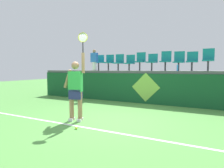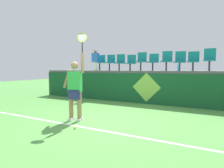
% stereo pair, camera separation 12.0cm
% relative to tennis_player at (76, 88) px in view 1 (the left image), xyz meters
% --- Properties ---
extents(ground_plane, '(40.00, 40.00, 0.00)m').
position_rel_tennis_player_xyz_m(ground_plane, '(0.75, 0.40, -0.98)').
color(ground_plane, '#519342').
extents(court_back_wall, '(11.41, 0.20, 1.32)m').
position_rel_tennis_player_xyz_m(court_back_wall, '(0.75, 3.74, -0.32)').
color(court_back_wall, '#144C28').
rests_on(court_back_wall, ground_plane).
extents(spectator_platform, '(11.41, 3.11, 0.12)m').
position_rel_tennis_player_xyz_m(spectator_platform, '(0.75, 5.25, 0.41)').
color(spectator_platform, '#56565B').
rests_on(spectator_platform, court_back_wall).
extents(court_baseline_stripe, '(10.27, 0.08, 0.01)m').
position_rel_tennis_player_xyz_m(court_baseline_stripe, '(0.75, -0.42, -0.97)').
color(court_baseline_stripe, white).
rests_on(court_baseline_stripe, ground_plane).
extents(tennis_player, '(0.73, 0.36, 2.56)m').
position_rel_tennis_player_xyz_m(tennis_player, '(0.00, 0.00, 0.00)').
color(tennis_player, white).
rests_on(tennis_player, ground_plane).
extents(tennis_ball, '(0.07, 0.07, 0.07)m').
position_rel_tennis_player_xyz_m(tennis_ball, '(0.50, -0.64, -0.94)').
color(tennis_ball, '#D1E533').
rests_on(tennis_ball, ground_plane).
extents(water_bottle, '(0.06, 0.06, 0.26)m').
position_rel_tennis_player_xyz_m(water_bottle, '(2.22, 3.84, 0.60)').
color(water_bottle, '#338CE5').
rests_on(water_bottle, spectator_platform).
extents(stadium_chair_0, '(0.44, 0.42, 0.82)m').
position_rel_tennis_player_xyz_m(stadium_chair_0, '(-1.84, 4.32, 0.94)').
color(stadium_chair_0, '#38383D').
rests_on(stadium_chair_0, spectator_platform).
extents(stadium_chair_1, '(0.44, 0.42, 0.82)m').
position_rel_tennis_player_xyz_m(stadium_chair_1, '(-1.25, 4.32, 0.93)').
color(stadium_chair_1, '#38383D').
rests_on(stadium_chair_1, spectator_platform).
extents(stadium_chair_2, '(0.44, 0.42, 0.82)m').
position_rel_tennis_player_xyz_m(stadium_chair_2, '(-0.69, 4.32, 0.92)').
color(stadium_chair_2, '#38383D').
rests_on(stadium_chair_2, spectator_platform).
extents(stadium_chair_3, '(0.44, 0.42, 0.78)m').
position_rel_tennis_player_xyz_m(stadium_chair_3, '(-0.10, 4.32, 0.89)').
color(stadium_chair_3, '#38383D').
rests_on(stadium_chair_3, spectator_platform).
extents(stadium_chair_4, '(0.44, 0.42, 0.87)m').
position_rel_tennis_player_xyz_m(stadium_chair_4, '(0.44, 4.32, 0.96)').
color(stadium_chair_4, '#38383D').
rests_on(stadium_chair_4, spectator_platform).
extents(stadium_chair_5, '(0.44, 0.42, 0.79)m').
position_rel_tennis_player_xyz_m(stadium_chair_5, '(1.02, 4.32, 0.91)').
color(stadium_chair_5, '#38383D').
rests_on(stadium_chair_5, spectator_platform).
extents(stadium_chair_6, '(0.44, 0.42, 0.88)m').
position_rel_tennis_player_xyz_m(stadium_chair_6, '(1.64, 4.33, 0.96)').
color(stadium_chair_6, '#38383D').
rests_on(stadium_chair_6, spectator_platform).
extents(stadium_chair_7, '(0.44, 0.42, 0.85)m').
position_rel_tennis_player_xyz_m(stadium_chair_7, '(2.20, 4.33, 0.93)').
color(stadium_chair_7, '#38383D').
rests_on(stadium_chair_7, spectator_platform).
extents(stadium_chair_8, '(0.44, 0.42, 0.82)m').
position_rel_tennis_player_xyz_m(stadium_chair_8, '(2.73, 4.32, 0.92)').
color(stadium_chair_8, '#38383D').
rests_on(stadium_chair_8, spectator_platform).
extents(stadium_chair_9, '(0.44, 0.42, 0.92)m').
position_rel_tennis_player_xyz_m(stadium_chair_9, '(3.34, 4.33, 0.98)').
color(stadium_chair_9, '#38383D').
rests_on(stadium_chair_9, spectator_platform).
extents(spectator_0, '(0.34, 0.20, 1.06)m').
position_rel_tennis_player_xyz_m(spectator_0, '(-1.84, 3.85, 1.01)').
color(spectator_0, white).
rests_on(spectator_0, spectator_platform).
extents(wall_signage_mount, '(1.27, 0.01, 1.36)m').
position_rel_tennis_player_xyz_m(wall_signage_mount, '(0.94, 3.63, -0.98)').
color(wall_signage_mount, '#144C28').
rests_on(wall_signage_mount, ground_plane).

